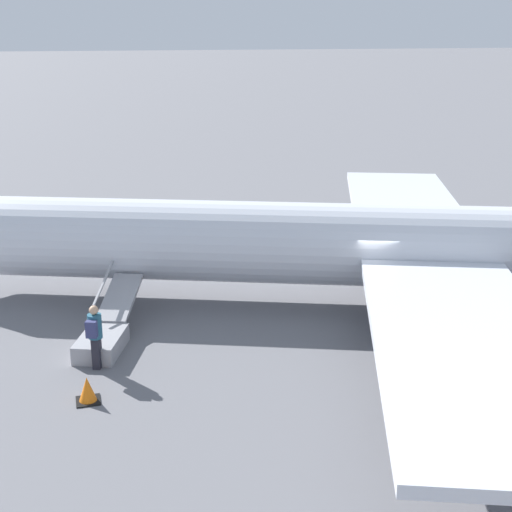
{
  "coord_description": "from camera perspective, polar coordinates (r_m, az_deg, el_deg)",
  "views": [
    {
      "loc": [
        9.52,
        19.48,
        8.44
      ],
      "look_at": [
        3.97,
        -0.62,
        1.8
      ],
      "focal_mm": 50.0,
      "sensor_mm": 36.0,
      "label": 1
    }
  ],
  "objects": [
    {
      "name": "traffic_cone_near_stairs",
      "position": [
        17.62,
        -13.34,
        -10.42
      ],
      "size": [
        0.57,
        0.57,
        0.63
      ],
      "color": "black",
      "rests_on": "ground"
    },
    {
      "name": "airplane_main",
      "position": [
        22.72,
        12.61,
        0.82
      ],
      "size": [
        31.26,
        24.51,
        6.78
      ],
      "rotation": [
        0.0,
        0.0,
        -0.36
      ],
      "color": "silver",
      "rests_on": "ground"
    },
    {
      "name": "ground_plane",
      "position": [
        23.27,
        9.91,
        -3.89
      ],
      "size": [
        600.0,
        600.0,
        0.0
      ],
      "primitive_type": "plane",
      "color": "slate"
    },
    {
      "name": "passenger",
      "position": [
        18.86,
        -12.76,
        -6.03
      ],
      "size": [
        0.44,
        0.57,
        1.74
      ],
      "rotation": [
        0.0,
        0.0,
        -1.93
      ],
      "color": "#23232D",
      "rests_on": "ground"
    },
    {
      "name": "boarding_stairs",
      "position": [
        20.36,
        -11.97,
        -6.09
      ],
      "size": [
        2.35,
        4.11,
        1.69
      ],
      "rotation": [
        0.0,
        0.0,
        -1.93
      ],
      "color": "#99999E",
      "rests_on": "ground"
    }
  ]
}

